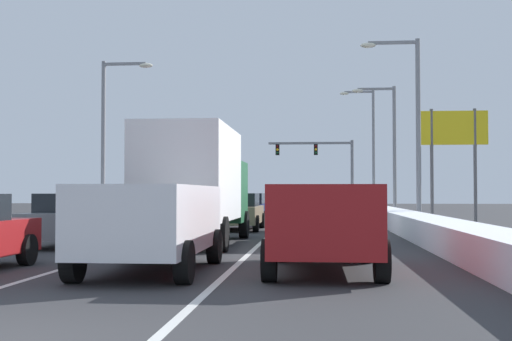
# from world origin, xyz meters

# --- Properties ---
(ground_plane) EXTENTS (140.19, 140.19, 0.00)m
(ground_plane) POSITION_xyz_m (0.00, 21.57, 0.00)
(ground_plane) COLOR #333335
(lane_stripe_between_right_lane_and_center_lane) EXTENTS (0.14, 59.31, 0.01)m
(lane_stripe_between_right_lane_and_center_lane) POSITION_xyz_m (1.70, 26.96, 0.00)
(lane_stripe_between_right_lane_and_center_lane) COLOR silver
(lane_stripe_between_right_lane_and_center_lane) RESTS_ON ground
(lane_stripe_between_center_lane_and_left_lane) EXTENTS (0.14, 59.31, 0.01)m
(lane_stripe_between_center_lane_and_left_lane) POSITION_xyz_m (-1.70, 26.96, 0.00)
(lane_stripe_between_center_lane_and_left_lane) COLOR silver
(lane_stripe_between_center_lane_and_left_lane) RESTS_ON ground
(snow_bank_right_shoulder) EXTENTS (1.39, 59.31, 0.74)m
(snow_bank_right_shoulder) POSITION_xyz_m (7.00, 26.96, 0.37)
(snow_bank_right_shoulder) COLOR white
(snow_bank_right_shoulder) RESTS_ON ground
(snow_bank_left_shoulder) EXTENTS (1.86, 59.31, 0.68)m
(snow_bank_left_shoulder) POSITION_xyz_m (-7.00, 26.96, 0.34)
(snow_bank_left_shoulder) COLOR white
(snow_bank_left_shoulder) RESTS_ON ground
(suv_red_right_lane_nearest) EXTENTS (2.16, 4.90, 1.67)m
(suv_red_right_lane_nearest) POSITION_xyz_m (3.53, 6.88, 1.02)
(suv_red_right_lane_nearest) COLOR maroon
(suv_red_right_lane_nearest) RESTS_ON ground
(sedan_gray_right_lane_second) EXTENTS (2.00, 4.50, 1.51)m
(sedan_gray_right_lane_second) POSITION_xyz_m (3.17, 13.67, 0.76)
(sedan_gray_right_lane_second) COLOR slate
(sedan_gray_right_lane_second) RESTS_ON ground
(suv_silver_right_lane_third) EXTENTS (2.16, 4.90, 1.67)m
(suv_silver_right_lane_third) POSITION_xyz_m (3.56, 19.56, 1.02)
(suv_silver_right_lane_third) COLOR #B7BABF
(suv_silver_right_lane_third) RESTS_ON ground
(sedan_maroon_right_lane_fourth) EXTENTS (2.00, 4.50, 1.51)m
(sedan_maroon_right_lane_fourth) POSITION_xyz_m (3.22, 26.55, 0.76)
(sedan_maroon_right_lane_fourth) COLOR maroon
(sedan_maroon_right_lane_fourth) RESTS_ON ground
(suv_charcoal_right_lane_fifth) EXTENTS (2.16, 4.90, 1.67)m
(suv_charcoal_right_lane_fifth) POSITION_xyz_m (3.53, 33.18, 1.02)
(suv_charcoal_right_lane_fifth) COLOR #38383D
(suv_charcoal_right_lane_fifth) RESTS_ON ground
(suv_white_center_lane_nearest) EXTENTS (2.16, 4.90, 1.67)m
(suv_white_center_lane_nearest) POSITION_xyz_m (0.22, 6.44, 1.02)
(suv_white_center_lane_nearest) COLOR silver
(suv_white_center_lane_nearest) RESTS_ON ground
(box_truck_center_lane_second) EXTENTS (2.53, 7.20, 3.36)m
(box_truck_center_lane_second) POSITION_xyz_m (-0.16, 13.34, 1.90)
(box_truck_center_lane_second) COLOR #1E5633
(box_truck_center_lane_second) RESTS_ON ground
(sedan_tan_center_lane_third) EXTENTS (2.00, 4.50, 1.51)m
(sedan_tan_center_lane_third) POSITION_xyz_m (0.15, 21.48, 0.76)
(sedan_tan_center_lane_third) COLOR #937F60
(sedan_tan_center_lane_third) RESTS_ON ground
(sedan_navy_center_lane_fourth) EXTENTS (2.00, 4.50, 1.51)m
(sedan_navy_center_lane_fourth) POSITION_xyz_m (-0.06, 27.61, 0.76)
(sedan_navy_center_lane_fourth) COLOR navy
(sedan_navy_center_lane_fourth) RESTS_ON ground
(sedan_black_center_lane_fifth) EXTENTS (2.00, 4.50, 1.51)m
(sedan_black_center_lane_fifth) POSITION_xyz_m (-0.08, 33.83, 0.76)
(sedan_black_center_lane_fifth) COLOR black
(sedan_black_center_lane_fifth) RESTS_ON ground
(sedan_gray_left_lane_second) EXTENTS (2.00, 4.50, 1.51)m
(sedan_gray_left_lane_second) POSITION_xyz_m (-3.60, 12.78, 0.76)
(sedan_gray_left_lane_second) COLOR slate
(sedan_gray_left_lane_second) RESTS_ON ground
(sedan_silver_left_lane_third) EXTENTS (2.00, 4.50, 1.51)m
(sedan_silver_left_lane_third) POSITION_xyz_m (-3.57, 18.75, 0.76)
(sedan_silver_left_lane_third) COLOR #B7BABF
(sedan_silver_left_lane_third) RESTS_ON ground
(suv_maroon_left_lane_fourth) EXTENTS (2.16, 4.90, 1.67)m
(suv_maroon_left_lane_fourth) POSITION_xyz_m (-3.48, 25.79, 1.02)
(suv_maroon_left_lane_fourth) COLOR maroon
(suv_maroon_left_lane_fourth) RESTS_ON ground
(sedan_charcoal_left_lane_fifth) EXTENTS (2.00, 4.50, 1.51)m
(sedan_charcoal_left_lane_fifth) POSITION_xyz_m (-3.54, 32.69, 0.76)
(sedan_charcoal_left_lane_fifth) COLOR #38383D
(sedan_charcoal_left_lane_fifth) RESTS_ON ground
(traffic_light_gantry) EXTENTS (7.54, 0.47, 6.20)m
(traffic_light_gantry) POSITION_xyz_m (4.27, 53.91, 4.50)
(traffic_light_gantry) COLOR slate
(traffic_light_gantry) RESTS_ON ground
(street_lamp_right_near) EXTENTS (2.66, 0.36, 8.44)m
(street_lamp_right_near) POSITION_xyz_m (7.60, 24.26, 5.03)
(street_lamp_right_near) COLOR gray
(street_lamp_right_near) RESTS_ON ground
(street_lamp_right_mid) EXTENTS (2.66, 0.36, 7.99)m
(street_lamp_right_mid) POSITION_xyz_m (7.77, 35.05, 4.80)
(street_lamp_right_mid) COLOR gray
(street_lamp_right_mid) RESTS_ON ground
(street_lamp_right_far) EXTENTS (2.66, 0.36, 9.42)m
(street_lamp_right_far) POSITION_xyz_m (7.47, 45.83, 5.54)
(street_lamp_right_far) COLOR gray
(street_lamp_right_far) RESTS_ON ground
(street_lamp_left_mid) EXTENTS (2.66, 0.36, 8.28)m
(street_lamp_left_mid) POSITION_xyz_m (-7.08, 27.33, 4.95)
(street_lamp_left_mid) COLOR gray
(street_lamp_left_mid) RESTS_ON ground
(roadside_sign_right) EXTENTS (3.20, 0.16, 5.50)m
(roadside_sign_right) POSITION_xyz_m (9.84, 26.15, 4.02)
(roadside_sign_right) COLOR #59595B
(roadside_sign_right) RESTS_ON ground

